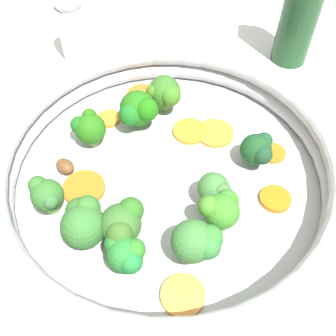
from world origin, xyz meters
name	(u,v)px	position (x,y,z in m)	size (l,w,h in m)	color
ground_plane	(168,182)	(0.00, 0.00, 0.00)	(4.00, 4.00, 0.00)	white
skillet	(168,179)	(0.00, 0.00, 0.01)	(0.35, 0.35, 0.01)	#B2B5B7
skillet_rim_wall	(168,164)	(0.00, 0.00, 0.03)	(0.38, 0.38, 0.04)	#B0B1B8
skillet_rivet_left	(92,318)	(0.02, 0.17, 0.02)	(0.01, 0.01, 0.01)	#B1B9B6
skillet_rivet_right	(207,330)	(-0.08, 0.15, 0.02)	(0.01, 0.01, 0.01)	#B1B1B8
carrot_slice_0	(183,295)	(-0.05, 0.13, 0.01)	(0.04, 0.04, 0.01)	orange
carrot_slice_1	(272,153)	(-0.11, -0.07, 0.01)	(0.03, 0.03, 0.00)	orange
carrot_slice_2	(215,133)	(-0.04, -0.08, 0.01)	(0.05, 0.05, 0.00)	orange
carrot_slice_3	(84,188)	(0.08, 0.04, 0.01)	(0.05, 0.05, 0.01)	orange
carrot_slice_4	(109,119)	(0.10, -0.07, 0.01)	(0.03, 0.03, 0.00)	orange
carrot_slice_5	(190,131)	(-0.01, -0.07, 0.01)	(0.04, 0.04, 0.00)	orange
carrot_slice_6	(276,196)	(-0.12, 0.00, 0.01)	(0.03, 0.03, 0.01)	orange
carrot_slice_7	(142,96)	(0.07, -0.12, 0.01)	(0.04, 0.04, 0.01)	orange
broccoli_floret_0	(198,242)	(-0.05, 0.09, 0.04)	(0.05, 0.04, 0.05)	#89B46B
broccoli_floret_1	(47,195)	(0.11, 0.08, 0.04)	(0.04, 0.03, 0.04)	#84B464
broccoli_floret_2	(89,128)	(0.10, -0.03, 0.04)	(0.04, 0.04, 0.04)	#7AA55D
broccoli_floret_3	(126,254)	(0.01, 0.11, 0.04)	(0.04, 0.03, 0.04)	#76A44D
broccoli_floret_4	(165,93)	(0.03, -0.10, 0.04)	(0.04, 0.04, 0.05)	#7E9D5C
broccoli_floret_5	(138,110)	(0.06, -0.06, 0.04)	(0.05, 0.05, 0.05)	#68934F
broccoli_floret_6	(215,190)	(-0.06, 0.02, 0.04)	(0.04, 0.04, 0.04)	#86A96F
broccoli_floret_7	(221,209)	(-0.07, 0.05, 0.04)	(0.04, 0.04, 0.05)	#7A9E55
broccoli_floret_8	(122,224)	(0.02, 0.09, 0.04)	(0.04, 0.05, 0.05)	#78A759
broccoli_floret_9	(258,150)	(-0.09, -0.04, 0.04)	(0.04, 0.04, 0.04)	#6C955A
broccoli_floret_10	(83,221)	(0.06, 0.09, 0.04)	(0.04, 0.05, 0.05)	#779F53
mushroom_piece_0	(65,166)	(0.11, 0.02, 0.02)	(0.02, 0.02, 0.01)	brown
salt_shaker	(72,24)	(0.19, -0.19, 0.05)	(0.04, 0.04, 0.11)	silver
oil_bottle	(302,9)	(-0.11, -0.27, 0.08)	(0.05, 0.05, 0.19)	#193D1E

